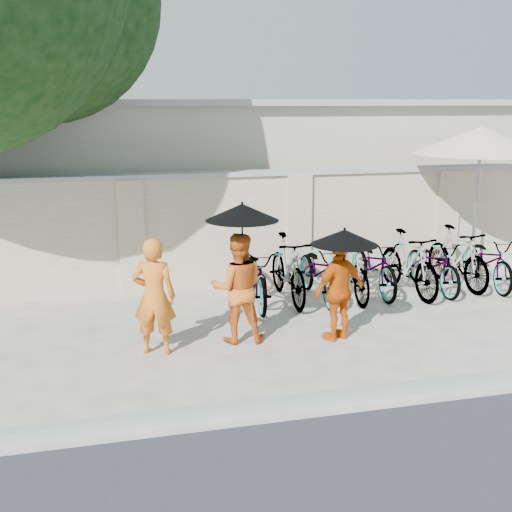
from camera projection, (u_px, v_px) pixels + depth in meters
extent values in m
plane|color=beige|center=(225.00, 353.00, 8.58)|extent=(80.00, 80.00, 0.00)
cube|color=#969696|center=(256.00, 406.00, 6.96)|extent=(40.00, 0.16, 0.12)
cube|color=beige|center=(243.00, 231.00, 11.59)|extent=(20.00, 0.30, 2.00)
cube|color=#B8B2A5|center=(248.00, 174.00, 15.27)|extent=(14.00, 6.00, 3.20)
imported|color=orange|center=(154.00, 296.00, 8.43)|extent=(0.66, 0.53, 1.58)
imported|color=#D5611B|center=(238.00, 288.00, 8.86)|extent=(0.83, 0.69, 1.55)
cylinder|color=black|center=(242.00, 248.00, 8.65)|extent=(0.02, 0.02, 0.97)
cone|color=black|center=(242.00, 212.00, 8.54)|extent=(0.99, 0.99, 0.23)
imported|color=#D25109|center=(339.00, 290.00, 8.94)|extent=(0.91, 0.62, 1.44)
cylinder|color=black|center=(344.00, 261.00, 8.76)|extent=(0.02, 0.02, 0.68)
cone|color=black|center=(344.00, 237.00, 8.68)|extent=(0.92, 0.92, 0.21)
cylinder|color=#969696|center=(470.00, 278.00, 12.01)|extent=(0.54, 0.54, 0.11)
cylinder|color=gray|center=(475.00, 214.00, 11.72)|extent=(0.06, 0.06, 2.56)
cone|color=beige|center=(481.00, 140.00, 11.41)|extent=(3.12, 3.12, 0.49)
imported|color=gray|center=(257.00, 276.00, 10.53)|extent=(0.84, 1.95, 0.99)
imported|color=gray|center=(288.00, 269.00, 10.67)|extent=(0.53, 1.88, 1.13)
imported|color=gray|center=(319.00, 271.00, 10.78)|extent=(0.67, 1.90, 1.00)
imported|color=gray|center=(351.00, 270.00, 10.84)|extent=(0.53, 1.72, 1.03)
imported|color=gray|center=(374.00, 265.00, 11.18)|extent=(0.71, 1.92, 1.00)
imported|color=gray|center=(409.00, 263.00, 11.09)|extent=(0.67, 1.88, 1.11)
imported|color=gray|center=(433.00, 265.00, 11.34)|extent=(0.65, 1.81, 0.94)
imported|color=gray|center=(457.00, 257.00, 11.55)|extent=(0.65, 1.85, 1.09)
imported|color=gray|center=(488.00, 261.00, 11.57)|extent=(0.83, 1.89, 0.96)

